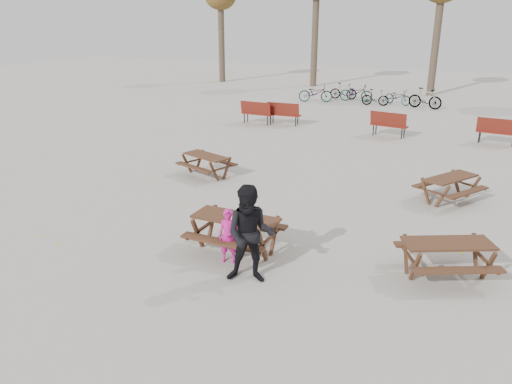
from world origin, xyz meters
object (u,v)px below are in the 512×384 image
at_px(soda_bottle, 236,216).
at_px(child, 229,236).
at_px(picnic_table_north, 207,166).
at_px(picnic_table_far, 450,189).
at_px(picnic_table_east, 446,259).
at_px(food_tray, 231,218).
at_px(adult, 250,235).
at_px(main_picnic_table, 236,225).

xyz_separation_m(soda_bottle, child, (0.01, -0.38, -0.28)).
bearing_deg(picnic_table_north, picnic_table_far, 25.53).
bearing_deg(child, soda_bottle, 73.95).
relative_size(picnic_table_east, picnic_table_north, 1.07).
height_order(food_tray, picnic_table_far, food_tray).
bearing_deg(picnic_table_east, adult, -179.40).
relative_size(child, picnic_table_north, 0.73).
distance_m(main_picnic_table, soda_bottle, 0.30).
relative_size(child, picnic_table_far, 0.72).
bearing_deg(picnic_table_far, adult, -175.13).
xyz_separation_m(picnic_table_east, picnic_table_far, (-0.31, 4.38, -0.02)).
distance_m(food_tray, picnic_table_north, 5.46).
xyz_separation_m(main_picnic_table, soda_bottle, (0.08, -0.12, 0.26)).
relative_size(food_tray, picnic_table_east, 0.11).
relative_size(child, picnic_table_east, 0.69).
distance_m(main_picnic_table, adult, 1.34).
xyz_separation_m(picnic_table_north, picnic_table_far, (7.01, 0.83, 0.01)).
bearing_deg(child, main_picnic_table, 82.79).
xyz_separation_m(adult, picnic_table_north, (-4.03, 5.28, -0.61)).
bearing_deg(main_picnic_table, adult, -50.69).
xyz_separation_m(child, picnic_table_east, (4.01, 1.23, -0.21)).
relative_size(main_picnic_table, adult, 0.96).
bearing_deg(food_tray, picnic_table_east, 11.72).
distance_m(food_tray, picnic_table_east, 4.26).
bearing_deg(picnic_table_north, adult, -33.80).
xyz_separation_m(soda_bottle, picnic_table_far, (3.71, 5.23, -0.51)).
bearing_deg(picnic_table_east, child, 169.92).
bearing_deg(picnic_table_east, picnic_table_north, 127.04).
bearing_deg(picnic_table_far, main_picnic_table, 174.24).
xyz_separation_m(adult, picnic_table_east, (3.29, 1.73, -0.59)).
xyz_separation_m(food_tray, adult, (0.86, -0.87, 0.15)).
distance_m(child, picnic_table_east, 4.20).
bearing_deg(child, picnic_table_far, 38.51).
bearing_deg(picnic_table_east, picnic_table_far, 66.97).
height_order(food_tray, soda_bottle, soda_bottle).
distance_m(soda_bottle, picnic_table_north, 5.52).
bearing_deg(picnic_table_north, soda_bottle, -34.32).
xyz_separation_m(food_tray, picnic_table_east, (4.15, 0.86, -0.44)).
xyz_separation_m(child, picnic_table_far, (3.70, 5.61, -0.22)).
xyz_separation_m(soda_bottle, picnic_table_north, (-3.30, 4.40, -0.52)).
bearing_deg(picnic_table_far, child, 177.44).
bearing_deg(soda_bottle, food_tray, -173.64).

